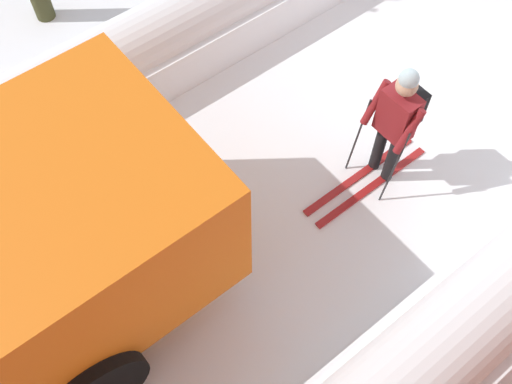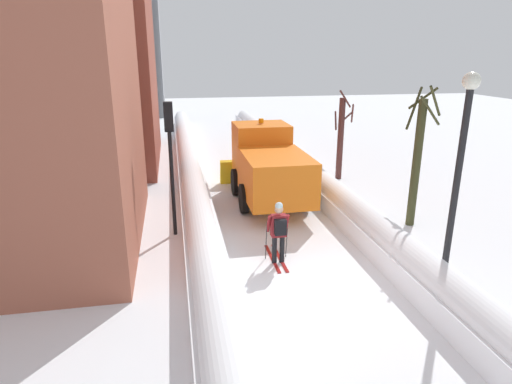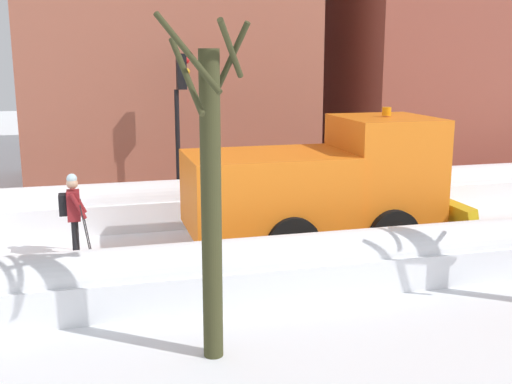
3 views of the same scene
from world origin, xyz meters
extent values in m
cube|color=orange|center=(0.30, 5.43, 1.40)|extent=(2.30, 3.40, 1.60)
cylinder|color=black|center=(-0.66, 1.44, 0.41)|extent=(0.14, 0.14, 0.82)
cylinder|color=black|center=(-0.44, 1.44, 0.41)|extent=(0.14, 0.14, 0.82)
cube|color=maroon|center=(-0.55, 1.44, 1.13)|extent=(0.42, 0.26, 0.62)
cube|color=black|center=(-0.55, 1.23, 1.16)|extent=(0.32, 0.16, 0.44)
sphere|color=tan|center=(-0.55, 1.44, 1.60)|extent=(0.24, 0.24, 0.24)
sphere|color=silver|center=(-0.55, 1.44, 1.70)|extent=(0.22, 0.22, 0.22)
cylinder|color=maroon|center=(-0.81, 1.54, 1.16)|extent=(0.09, 0.33, 0.56)
cylinder|color=maroon|center=(-0.29, 1.54, 1.16)|extent=(0.09, 0.33, 0.56)
cube|color=maroon|center=(-0.66, 1.69, 0.01)|extent=(0.09, 1.80, 0.03)
cube|color=maroon|center=(-0.44, 1.69, 0.01)|extent=(0.09, 1.80, 0.03)
cylinder|color=#262628|center=(-0.85, 1.66, 0.60)|extent=(0.02, 0.19, 1.19)
cylinder|color=#262628|center=(-0.25, 1.66, 0.60)|extent=(0.02, 0.19, 1.19)
camera|label=1|loc=(-2.85, 5.27, 6.27)|focal=41.82mm
camera|label=2|loc=(-3.25, -9.42, 5.66)|focal=30.62mm
camera|label=3|loc=(12.67, 1.88, 4.17)|focal=43.53mm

